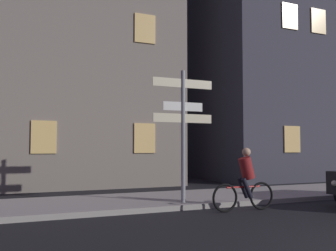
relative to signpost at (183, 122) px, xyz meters
name	(u,v)px	position (x,y,z in m)	size (l,w,h in m)	color
sidewalk_kerb	(197,198)	(1.02, 1.11, -2.23)	(40.00, 3.18, 0.14)	#9E9991
signpost	(183,122)	(0.00, 0.00, 0.00)	(1.79, 0.12, 3.59)	gray
cyclist	(245,181)	(1.20, -1.15, -1.55)	(1.82, 0.33, 1.61)	black
building_left_block	(36,7)	(-3.07, 9.49, 5.96)	(11.72, 8.52, 16.52)	slate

